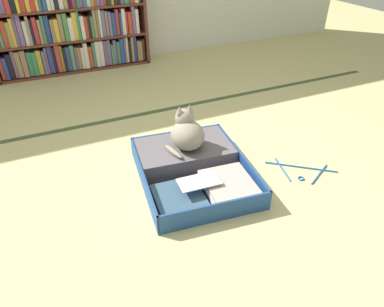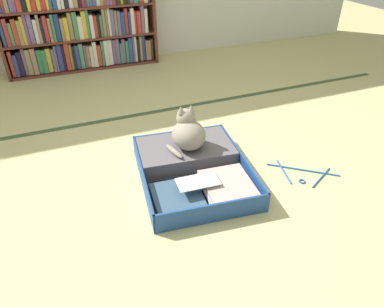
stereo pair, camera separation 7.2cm
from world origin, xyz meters
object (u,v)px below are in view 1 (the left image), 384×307
at_px(open_suitcase, 192,166).
at_px(clothes_hanger, 301,171).
at_px(bookshelf, 69,26).
at_px(black_cat, 186,133).

distance_m(open_suitcase, clothes_hanger, 0.68).
relative_size(bookshelf, clothes_hanger, 4.22).
height_order(bookshelf, clothes_hanger, bookshelf).
bearing_deg(bookshelf, black_cat, -79.52).
distance_m(open_suitcase, black_cat, 0.21).
bearing_deg(clothes_hanger, open_suitcase, 157.01).
relative_size(bookshelf, black_cat, 5.65).
xyz_separation_m(open_suitcase, clothes_hanger, (0.63, -0.27, -0.05)).
relative_size(open_suitcase, clothes_hanger, 2.34).
height_order(black_cat, clothes_hanger, black_cat).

